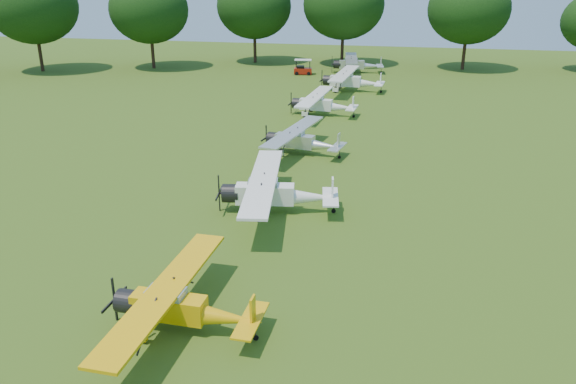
% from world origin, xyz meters
% --- Properties ---
extents(ground, '(160.00, 160.00, 0.00)m').
position_xyz_m(ground, '(0.00, 0.00, 0.00)').
color(ground, '#2A4912').
rests_on(ground, ground).
extents(tree_belt, '(137.36, 130.27, 14.52)m').
position_xyz_m(tree_belt, '(3.57, 0.16, 8.03)').
color(tree_belt, black).
rests_on(tree_belt, ground).
extents(aircraft_2, '(5.70, 9.05, 1.79)m').
position_xyz_m(aircraft_2, '(0.15, -7.49, 1.05)').
color(aircraft_2, '#F4B60A').
rests_on(aircraft_2, ground).
extents(aircraft_3, '(6.60, 10.45, 2.05)m').
position_xyz_m(aircraft_3, '(0.89, 3.76, 1.20)').
color(aircraft_3, white).
rests_on(aircraft_3, ground).
extents(aircraft_4, '(5.94, 9.41, 1.85)m').
position_xyz_m(aircraft_4, '(0.28, 14.33, 1.08)').
color(aircraft_4, silver).
rests_on(aircraft_4, ground).
extents(aircraft_5, '(6.17, 9.83, 1.93)m').
position_xyz_m(aircraft_5, '(-0.19, 26.26, 1.13)').
color(aircraft_5, white).
rests_on(aircraft_5, ground).
extents(aircraft_6, '(6.94, 11.05, 2.18)m').
position_xyz_m(aircraft_6, '(1.14, 38.00, 1.27)').
color(aircraft_6, white).
rests_on(aircraft_6, ground).
extents(aircraft_7, '(6.76, 10.74, 2.11)m').
position_xyz_m(aircraft_7, '(0.48, 50.32, 1.23)').
color(aircraft_7, silver).
rests_on(aircraft_7, ground).
extents(golf_cart, '(2.38, 1.66, 1.89)m').
position_xyz_m(golf_cart, '(-6.01, 47.62, 0.63)').
color(golf_cart, '#A71C0B').
rests_on(golf_cart, ground).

